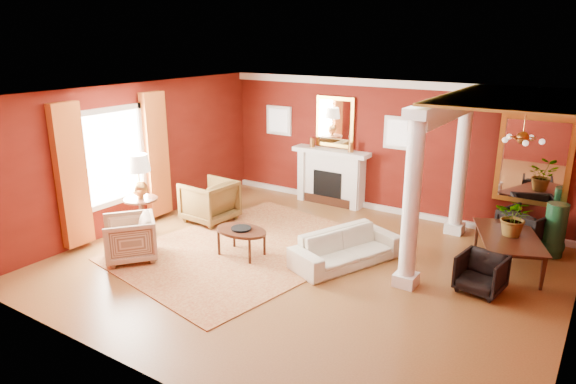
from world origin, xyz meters
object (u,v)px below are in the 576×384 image
Objects in this scene: armchair_leopard at (209,199)px; side_table at (139,181)px; sofa at (346,243)px; dining_table at (510,242)px; armchair_stripe at (129,236)px; coffee_table at (241,232)px.

side_table reaches higher than armchair_leopard.
dining_table is at bearing -37.94° from sofa.
armchair_stripe is at bearing 7.31° from armchair_leopard.
sofa is 2.27× the size of armchair_stripe.
sofa is 4.15m from side_table.
sofa is at bearing 97.76° from dining_table.
armchair_leopard is (-3.38, 0.32, 0.10)m from sofa.
side_table is at bearing 126.74° from sofa.
dining_table is (5.64, 3.26, 0.03)m from armchair_stripe.
armchair_leopard is 1.12× the size of armchair_stripe.
armchair_stripe reaches higher than coffee_table.
dining_table is (4.10, 2.07, 0.01)m from coffee_table.
dining_table is (6.35, 2.34, -0.65)m from side_table.
armchair_leopard is at bearing 66.15° from side_table.
sofa is at bearing 14.08° from side_table.
dining_table is at bearing 68.77° from armchair_stripe.
coffee_table is at bearing 61.83° from armchair_leopard.
side_table is 6.80m from dining_table.
dining_table is (2.38, 1.34, 0.08)m from sofa.
armchair_leopard is at bearing 132.13° from armchair_stripe.
coffee_table is 0.59× the size of dining_table.
armchair_stripe is at bearing 143.17° from sofa.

